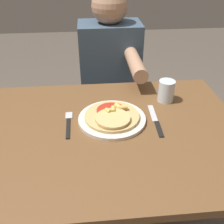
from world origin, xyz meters
TOP-DOWN VIEW (x-y plane):
  - dining_table at (0.00, 0.00)m, footprint 1.10×0.77m
  - plate at (0.05, 0.06)m, footprint 0.27×0.27m
  - pizza at (0.05, 0.06)m, footprint 0.22×0.22m
  - fork at (-0.13, 0.06)m, footprint 0.03×0.18m
  - knife at (0.22, 0.04)m, footprint 0.03×0.22m
  - drinking_glass at (0.30, 0.19)m, footprint 0.07×0.07m
  - person_diner at (0.09, 0.65)m, footprint 0.35×0.52m

SIDE VIEW (x-z plane):
  - dining_table at x=0.00m, z-range 0.25..1.02m
  - person_diner at x=0.09m, z-range 0.10..1.27m
  - fork at x=-0.13m, z-range 0.76..0.77m
  - knife at x=0.22m, z-range 0.76..0.77m
  - plate at x=0.05m, z-range 0.76..0.78m
  - pizza at x=0.05m, z-range 0.77..0.80m
  - drinking_glass at x=0.30m, z-range 0.76..0.86m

